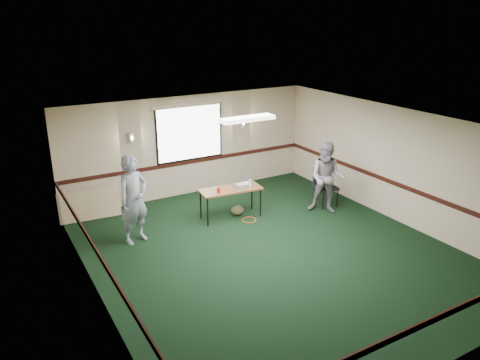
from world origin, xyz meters
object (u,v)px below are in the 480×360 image
projector (241,186)px  conference_chair (324,183)px  folding_table (231,191)px  person_right (327,178)px  person_left (134,200)px

projector → conference_chair: (2.24, -0.41, -0.20)m
folding_table → person_right: size_ratio=0.86×
folding_table → person_right: bearing=-16.1°
projector → person_right: 2.13m
folding_table → person_left: 2.41m
folding_table → conference_chair: (2.50, -0.47, -0.10)m
conference_chair → person_left: size_ratio=0.52×
projector → person_left: bearing=179.1°
folding_table → conference_chair: conference_chair is taller
conference_chair → person_right: (-0.28, -0.41, 0.30)m
folding_table → projector: bearing=-7.7°
conference_chair → person_left: 4.92m
projector → person_left: size_ratio=0.14×
folding_table → person_right: person_right is taller
person_left → projector: bearing=-19.6°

